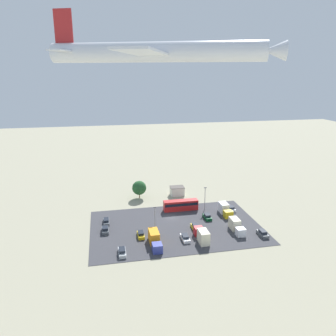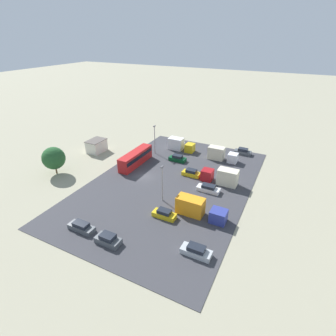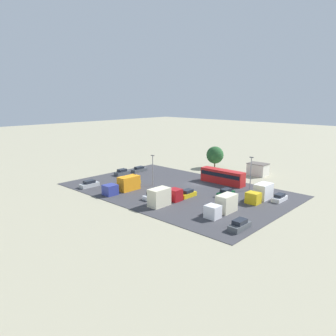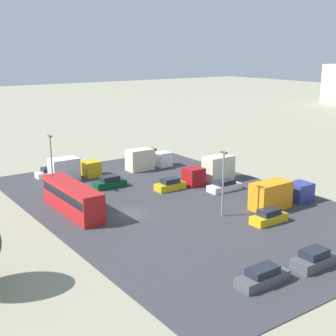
{
  "view_description": "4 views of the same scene",
  "coord_description": "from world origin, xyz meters",
  "px_view_note": "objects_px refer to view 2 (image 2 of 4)",
  "views": [
    {
      "loc": [
        20.06,
        92.94,
        43.67
      ],
      "look_at": [
        4.84,
        18.71,
        21.89
      ],
      "focal_mm": 35.0,
      "sensor_mm": 36.0,
      "label": 1
    },
    {
      "loc": [
        43.85,
        28.24,
        29.14
      ],
      "look_at": [
        -2.77,
        4.58,
        2.06
      ],
      "focal_mm": 28.0,
      "sensor_mm": 36.0,
      "label": 2
    },
    {
      "loc": [
        -47.82,
        60.76,
        20.81
      ],
      "look_at": [
        5.51,
        3.86,
        3.89
      ],
      "focal_mm": 35.0,
      "sensor_mm": 36.0,
      "label": 3
    },
    {
      "loc": [
        43.56,
        -25.63,
        18.37
      ],
      "look_at": [
        -0.41,
        5.51,
        4.61
      ],
      "focal_mm": 50.0,
      "sensor_mm": 36.0,
      "label": 4
    }
  ],
  "objects_px": {
    "bus": "(136,158)",
    "parked_truck_2": "(180,145)",
    "parked_car_7": "(243,152)",
    "parked_truck_0": "(222,177)",
    "parked_car_0": "(164,214)",
    "parked_truck_3": "(198,209)",
    "parked_car_1": "(208,189)",
    "parked_car_2": "(177,158)",
    "shed_building": "(97,146)",
    "parked_car_5": "(81,227)",
    "parked_car_3": "(108,239)",
    "parked_car_6": "(196,251)",
    "parked_car_8": "(191,173)",
    "parked_car_4": "(177,143)",
    "parked_truck_1": "(221,154)"
  },
  "relations": [
    {
      "from": "bus",
      "to": "parked_truck_2",
      "type": "height_order",
      "value": "bus"
    },
    {
      "from": "parked_car_7",
      "to": "parked_truck_0",
      "type": "relative_size",
      "value": 0.56
    },
    {
      "from": "parked_car_0",
      "to": "parked_truck_3",
      "type": "relative_size",
      "value": 0.47
    },
    {
      "from": "parked_car_0",
      "to": "parked_car_1",
      "type": "height_order",
      "value": "parked_car_0"
    },
    {
      "from": "parked_car_2",
      "to": "shed_building",
      "type": "bearing_deg",
      "value": -78.67
    },
    {
      "from": "shed_building",
      "to": "parked_truck_2",
      "type": "relative_size",
      "value": 0.71
    },
    {
      "from": "parked_car_5",
      "to": "parked_car_3",
      "type": "bearing_deg",
      "value": 85.79
    },
    {
      "from": "parked_truck_3",
      "to": "parked_truck_2",
      "type": "bearing_deg",
      "value": -149.19
    },
    {
      "from": "parked_car_1",
      "to": "parked_car_6",
      "type": "height_order",
      "value": "parked_car_6"
    },
    {
      "from": "parked_car_3",
      "to": "shed_building",
      "type": "bearing_deg",
      "value": -136.95
    },
    {
      "from": "parked_car_5",
      "to": "parked_car_8",
      "type": "bearing_deg",
      "value": 160.35
    },
    {
      "from": "parked_car_3",
      "to": "parked_car_4",
      "type": "xyz_separation_m",
      "value": [
        -41.32,
        -7.49,
        -0.07
      ]
    },
    {
      "from": "parked_car_6",
      "to": "parked_truck_0",
      "type": "relative_size",
      "value": 0.59
    },
    {
      "from": "parked_car_6",
      "to": "parked_car_7",
      "type": "xyz_separation_m",
      "value": [
        -39.24,
        -2.02,
        0.03
      ]
    },
    {
      "from": "shed_building",
      "to": "parked_car_7",
      "type": "distance_m",
      "value": 39.65
    },
    {
      "from": "bus",
      "to": "parked_car_5",
      "type": "distance_m",
      "value": 25.13
    },
    {
      "from": "parked_truck_0",
      "to": "parked_truck_1",
      "type": "xyz_separation_m",
      "value": [
        -11.39,
        -3.58,
        -0.11
      ]
    },
    {
      "from": "parked_car_8",
      "to": "parked_car_5",
      "type": "bearing_deg",
      "value": -19.65
    },
    {
      "from": "parked_car_6",
      "to": "parked_truck_1",
      "type": "xyz_separation_m",
      "value": [
        -33.12,
        -6.31,
        0.84
      ]
    },
    {
      "from": "parked_car_1",
      "to": "parked_truck_1",
      "type": "relative_size",
      "value": 0.64
    },
    {
      "from": "bus",
      "to": "parked_truck_3",
      "type": "height_order",
      "value": "bus"
    },
    {
      "from": "parked_car_1",
      "to": "parked_car_0",
      "type": "bearing_deg",
      "value": 160.65
    },
    {
      "from": "parked_car_0",
      "to": "shed_building",
      "type": "bearing_deg",
      "value": 59.94
    },
    {
      "from": "parked_car_2",
      "to": "parked_car_6",
      "type": "distance_m",
      "value": 31.78
    },
    {
      "from": "parked_car_7",
      "to": "parked_car_3",
      "type": "bearing_deg",
      "value": -14.3
    },
    {
      "from": "parked_car_2",
      "to": "parked_car_4",
      "type": "height_order",
      "value": "parked_car_2"
    },
    {
      "from": "parked_car_5",
      "to": "parked_car_6",
      "type": "bearing_deg",
      "value": 100.46
    },
    {
      "from": "parked_car_5",
      "to": "parked_truck_2",
      "type": "xyz_separation_m",
      "value": [
        -37.77,
        0.53,
        0.86
      ]
    },
    {
      "from": "parked_car_6",
      "to": "parked_truck_1",
      "type": "relative_size",
      "value": 0.61
    },
    {
      "from": "shed_building",
      "to": "parked_car_7",
      "type": "height_order",
      "value": "shed_building"
    },
    {
      "from": "parked_car_2",
      "to": "parked_truck_2",
      "type": "height_order",
      "value": "parked_truck_2"
    },
    {
      "from": "parked_car_3",
      "to": "parked_car_8",
      "type": "distance_m",
      "value": 26.02
    },
    {
      "from": "bus",
      "to": "parked_car_7",
      "type": "relative_size",
      "value": 2.63
    },
    {
      "from": "parked_car_7",
      "to": "parked_car_8",
      "type": "bearing_deg",
      "value": -24.17
    },
    {
      "from": "shed_building",
      "to": "bus",
      "type": "height_order",
      "value": "bus"
    },
    {
      "from": "bus",
      "to": "parked_car_8",
      "type": "relative_size",
      "value": 2.76
    },
    {
      "from": "parked_car_5",
      "to": "parked_truck_1",
      "type": "relative_size",
      "value": 0.63
    },
    {
      "from": "parked_car_2",
      "to": "parked_car_3",
      "type": "xyz_separation_m",
      "value": [
        31.44,
        2.86,
        0.01
      ]
    },
    {
      "from": "parked_car_5",
      "to": "parked_car_8",
      "type": "xyz_separation_m",
      "value": [
        -25.39,
        9.07,
        0.04
      ]
    },
    {
      "from": "parked_car_7",
      "to": "parked_truck_3",
      "type": "xyz_separation_m",
      "value": [
        30.4,
        -1.14,
        0.78
      ]
    },
    {
      "from": "parked_truck_2",
      "to": "parked_truck_3",
      "type": "height_order",
      "value": "parked_truck_2"
    },
    {
      "from": "parked_truck_3",
      "to": "parked_car_2",
      "type": "bearing_deg",
      "value": -145.76
    },
    {
      "from": "parked_truck_2",
      "to": "parked_car_0",
      "type": "bearing_deg",
      "value": 19.45
    },
    {
      "from": "parked_car_2",
      "to": "parked_truck_0",
      "type": "bearing_deg",
      "value": 66.25
    },
    {
      "from": "parked_car_2",
      "to": "parked_car_6",
      "type": "relative_size",
      "value": 0.94
    },
    {
      "from": "parked_car_7",
      "to": "parked_truck_0",
      "type": "height_order",
      "value": "parked_truck_0"
    },
    {
      "from": "parked_car_8",
      "to": "parked_car_2",
      "type": "bearing_deg",
      "value": -132.8
    },
    {
      "from": "parked_car_5",
      "to": "parked_car_2",
      "type": "bearing_deg",
      "value": 174.49
    },
    {
      "from": "parked_car_2",
      "to": "parked_truck_2",
      "type": "distance_m",
      "value": 7.24
    },
    {
      "from": "parked_car_8",
      "to": "parked_car_1",
      "type": "bearing_deg",
      "value": 51.46
    }
  ]
}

